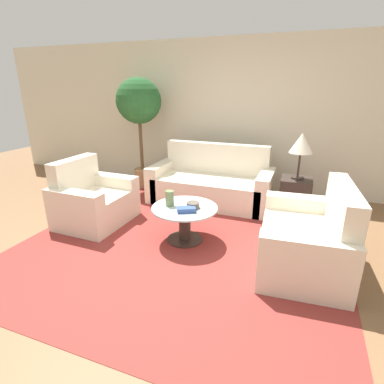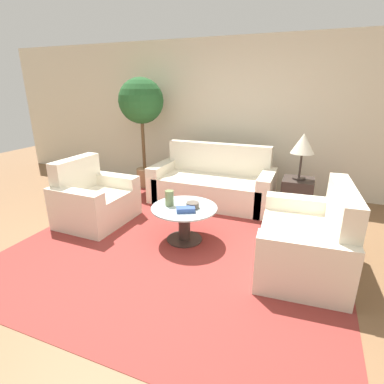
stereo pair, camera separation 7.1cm
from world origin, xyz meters
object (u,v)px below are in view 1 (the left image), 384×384
(loveseat, at_px, (310,241))
(potted_plant, at_px, (139,106))
(coffee_table, at_px, (185,219))
(bowl, at_px, (193,205))
(table_lamp, at_px, (301,144))
(armchair, at_px, (92,202))
(book_stack, at_px, (186,210))
(vase, at_px, (170,198))
(sofa_main, at_px, (212,184))

(loveseat, xyz_separation_m, potted_plant, (-2.98, 1.76, 1.19))
(coffee_table, relative_size, bowl, 5.23)
(table_lamp, height_order, potted_plant, potted_plant)
(armchair, xyz_separation_m, potted_plant, (-0.14, 1.65, 1.19))
(armchair, distance_m, bowl, 1.53)
(bowl, height_order, book_stack, bowl)
(coffee_table, distance_m, potted_plant, 2.60)
(potted_plant, height_order, vase, potted_plant)
(potted_plant, bearing_deg, loveseat, -30.57)
(potted_plant, xyz_separation_m, bowl, (1.65, -1.69, -1.00))
(loveseat, bearing_deg, coffee_table, -96.29)
(sofa_main, distance_m, vase, 1.48)
(coffee_table, distance_m, book_stack, 0.24)
(loveseat, relative_size, table_lamp, 2.04)
(bowl, xyz_separation_m, book_stack, (-0.03, -0.14, -0.01))
(potted_plant, relative_size, book_stack, 8.13)
(bowl, bearing_deg, loveseat, -3.05)
(loveseat, xyz_separation_m, vase, (-1.62, 0.04, 0.25))
(coffee_table, distance_m, bowl, 0.22)
(vase, height_order, bowl, vase)
(sofa_main, height_order, bowl, sofa_main)
(armchair, relative_size, table_lamp, 1.53)
(sofa_main, height_order, vase, sofa_main)
(coffee_table, distance_m, table_lamp, 1.97)
(potted_plant, bearing_deg, vase, -51.63)
(armchair, bearing_deg, coffee_table, -90.86)
(armchair, height_order, loveseat, loveseat)
(loveseat, bearing_deg, book_stack, -91.01)
(armchair, xyz_separation_m, bowl, (1.51, -0.04, 0.19))
(loveseat, height_order, potted_plant, potted_plant)
(table_lamp, bearing_deg, potted_plant, 172.75)
(armchair, bearing_deg, book_stack, -95.63)
(table_lamp, height_order, book_stack, table_lamp)
(vase, relative_size, bowl, 1.23)
(sofa_main, distance_m, book_stack, 1.58)
(sofa_main, height_order, potted_plant, potted_plant)
(table_lamp, height_order, vase, table_lamp)
(sofa_main, xyz_separation_m, loveseat, (1.53, -1.49, -0.00))
(sofa_main, relative_size, loveseat, 1.45)
(sofa_main, relative_size, table_lamp, 2.97)
(vase, bearing_deg, coffee_table, 5.14)
(sofa_main, relative_size, bowl, 12.75)
(coffee_table, bearing_deg, table_lamp, 48.12)
(armchair, xyz_separation_m, vase, (1.22, -0.07, 0.25))
(armchair, relative_size, vase, 5.33)
(loveseat, bearing_deg, table_lamp, -175.39)
(book_stack, bearing_deg, armchair, 146.49)
(coffee_table, bearing_deg, book_stack, -59.83)
(loveseat, distance_m, vase, 1.64)
(sofa_main, xyz_separation_m, table_lamp, (1.31, -0.08, 0.76))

